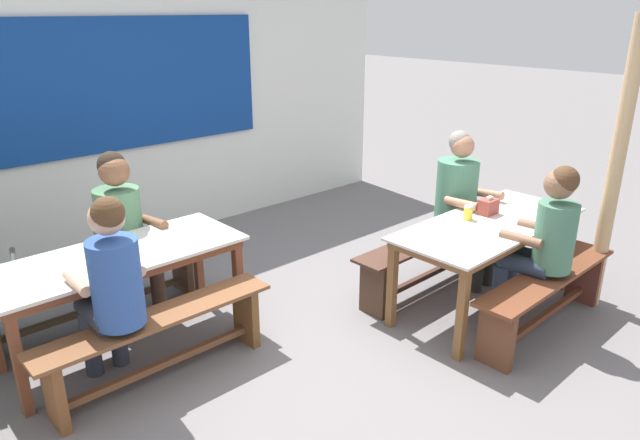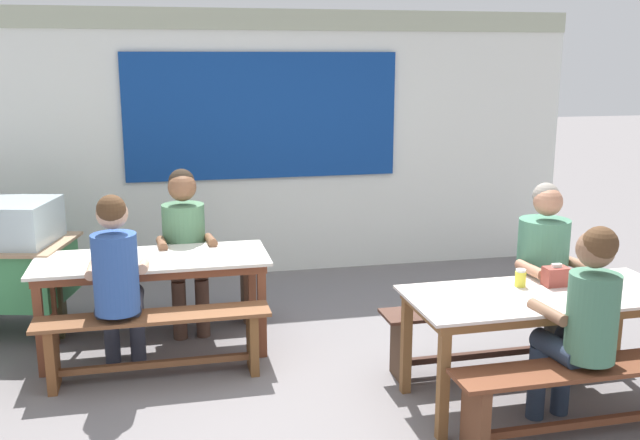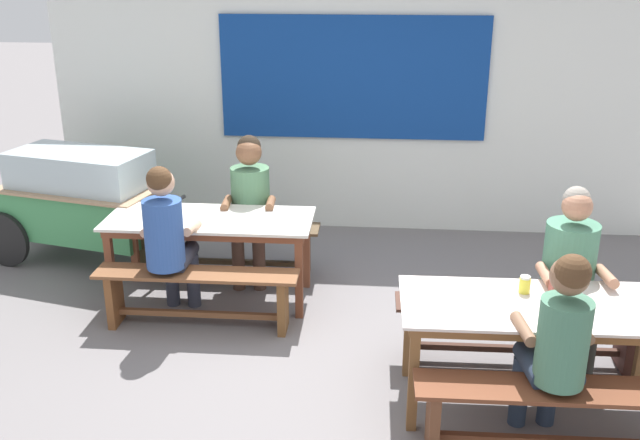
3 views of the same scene
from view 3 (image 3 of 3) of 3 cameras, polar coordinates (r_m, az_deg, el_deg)
ground_plane at (r=5.21m, az=1.56°, el=-11.32°), size 40.00×40.00×0.00m
backdrop_wall at (r=7.38m, az=3.04°, el=9.69°), size 6.31×0.23×2.62m
dining_table_far at (r=5.92m, az=-8.82°, el=-0.48°), size 1.70×0.70×0.73m
dining_table_near at (r=4.63m, az=17.22°, el=-7.26°), size 1.73×0.76×0.73m
bench_far_back at (r=6.51m, az=-7.64°, el=-1.70°), size 1.72×0.32×0.47m
bench_far_front at (r=5.60m, az=-9.82°, el=-5.62°), size 1.57×0.29×0.47m
bench_near_back at (r=5.24m, az=15.64°, el=-8.08°), size 1.74×0.32×0.47m
bench_near_front at (r=4.38m, az=18.21°, el=-14.34°), size 1.59×0.33×0.47m
food_cart at (r=7.01m, az=-18.64°, el=1.79°), size 1.93×1.14×1.07m
person_center_facing at (r=6.26m, az=-5.65°, el=1.81°), size 0.47×0.54×1.30m
person_near_front at (r=4.22m, az=18.51°, el=-9.06°), size 0.42×0.53×1.28m
person_left_back_turned at (r=5.56m, az=-12.14°, el=-1.15°), size 0.41×0.56×1.31m
person_right_near_table at (r=5.06m, az=19.47°, el=-3.87°), size 0.47×0.56×1.33m
tissue_box at (r=4.72m, az=18.95°, el=-5.13°), size 0.16×0.10×0.15m
condiment_jar at (r=4.70m, az=16.11°, el=-5.00°), size 0.07×0.07×0.11m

